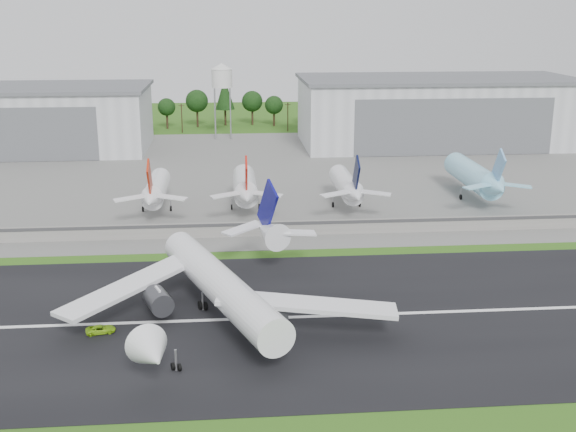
{
  "coord_description": "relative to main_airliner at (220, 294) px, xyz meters",
  "views": [
    {
      "loc": [
        -3.59,
        -100.11,
        49.43
      ],
      "look_at": [
        8.4,
        40.0,
        9.0
      ],
      "focal_mm": 45.0,
      "sensor_mm": 36.0,
      "label": 1
    }
  ],
  "objects": [
    {
      "name": "hangar_west",
      "position": [
        -74.64,
        155.33,
        6.74
      ],
      "size": [
        97.0,
        44.0,
        23.2
      ],
      "color": "silver",
      "rests_on": "ground"
    },
    {
      "name": "hangar_east",
      "position": [
        80.36,
        155.33,
        7.73
      ],
      "size": [
        102.0,
        47.0,
        25.2
      ],
      "color": "silver",
      "rests_on": "ground"
    },
    {
      "name": "blast_fence",
      "position": [
        5.36,
        45.39,
        -3.09
      ],
      "size": [
        240.0,
        0.61,
        3.5
      ],
      "color": "gray",
      "rests_on": "ground"
    },
    {
      "name": "parked_jet_skyblue",
      "position": [
        67.62,
        72.02,
        1.65
      ],
      "size": [
        7.36,
        37.29,
        17.12
      ],
      "color": "#8DD7F4",
      "rests_on": "ground"
    },
    {
      "name": "main_airliner",
      "position": [
        0.0,
        0.0,
        0.0
      ],
      "size": [
        53.63,
        57.39,
        18.17
      ],
      "rotation": [
        0.0,
        0.0,
        3.5
      ],
      "color": "white",
      "rests_on": "runway"
    },
    {
      "name": "parked_jet_red_a",
      "position": [
        -16.34,
        66.94,
        1.09
      ],
      "size": [
        7.36,
        31.29,
        16.48
      ],
      "color": "white",
      "rests_on": "ground"
    },
    {
      "name": "treeline",
      "position": [
        5.36,
        205.41,
        -4.89
      ],
      "size": [
        320.0,
        16.0,
        22.0
      ],
      "primitive_type": null,
      "color": "black",
      "rests_on": "ground"
    },
    {
      "name": "runway",
      "position": [
        5.36,
        0.41,
        -4.84
      ],
      "size": [
        320.0,
        60.0,
        0.1
      ],
      "primitive_type": "cube",
      "color": "black",
      "rests_on": "ground"
    },
    {
      "name": "ground",
      "position": [
        5.36,
        -9.59,
        -4.89
      ],
      "size": [
        600.0,
        600.0,
        0.0
      ],
      "primitive_type": "plane",
      "color": "#2D5714",
      "rests_on": "ground"
    },
    {
      "name": "runway_centerline",
      "position": [
        5.36,
        0.41,
        -4.78
      ],
      "size": [
        220.0,
        1.0,
        0.02
      ],
      "primitive_type": "cube",
      "color": "white",
      "rests_on": "runway"
    },
    {
      "name": "ground_vehicle",
      "position": [
        -18.85,
        -3.07,
        -4.15
      ],
      "size": [
        4.98,
        3.08,
        1.29
      ],
      "primitive_type": "imported",
      "rotation": [
        0.0,
        0.0,
        1.79
      ],
      "color": "#8DCB17",
      "rests_on": "runway"
    },
    {
      "name": "parked_jet_navy",
      "position": [
        32.16,
        66.94,
        1.1
      ],
      "size": [
        7.36,
        31.29,
        16.49
      ],
      "color": "white",
      "rests_on": "ground"
    },
    {
      "name": "utility_poles",
      "position": [
        5.36,
        190.41,
        -4.89
      ],
      "size": [
        230.0,
        3.0,
        12.0
      ],
      "primitive_type": null,
      "color": "black",
      "rests_on": "ground"
    },
    {
      "name": "parked_jet_red_b",
      "position": [
        6.07,
        66.98,
        1.37
      ],
      "size": [
        7.36,
        31.29,
        16.78
      ],
      "color": "silver",
      "rests_on": "ground"
    },
    {
      "name": "apron",
      "position": [
        5.36,
        110.41,
        -4.84
      ],
      "size": [
        320.0,
        150.0,
        0.1
      ],
      "primitive_type": "cube",
      "color": "slate",
      "rests_on": "ground"
    },
    {
      "name": "water_tower",
      "position": [
        0.36,
        175.41,
        19.66
      ],
      "size": [
        8.4,
        8.4,
        29.4
      ],
      "color": "#99999E",
      "rests_on": "ground"
    }
  ]
}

